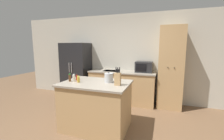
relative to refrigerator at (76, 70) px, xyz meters
The scene contains 14 objects.
wall_back 1.63m from the refrigerator, 12.61° to the left, with size 7.20×0.06×2.60m.
refrigerator is the anchor object (origin of this frame).
back_counter 1.58m from the refrigerator, ahead, with size 1.93×0.63×0.93m.
pantry_cabinet 2.85m from the refrigerator, ahead, with size 0.62×0.55×2.17m.
kitchen_island 2.14m from the refrigerator, 47.70° to the right, with size 1.32×0.93×0.95m.
microwave 2.15m from the refrigerator, ahead, with size 0.47×0.39×0.30m.
knife_block 2.50m from the refrigerator, 40.83° to the right, with size 0.11×0.08×0.33m.
spice_bottle_tall_dark 1.73m from the refrigerator, 59.21° to the right, with size 0.05×0.05×0.08m.
spice_bottle_short_red 2.00m from the refrigerator, 56.63° to the right, with size 0.05×0.05×0.13m.
spice_bottle_amber_oil 1.88m from the refrigerator, 61.66° to the right, with size 0.05×0.05×0.16m.
spice_bottle_green_herb 1.80m from the refrigerator, 57.46° to the right, with size 0.04×0.04×0.14m.
spice_bottle_pale_salt 1.90m from the refrigerator, 59.19° to the right, with size 0.05×0.05×0.15m.
kettle 2.23m from the refrigerator, 41.69° to the right, with size 0.17×0.17×0.21m.
fire_extinguisher 0.94m from the refrigerator, behind, with size 0.10×0.10×0.40m.
Camera 1 is at (1.10, -2.17, 1.64)m, focal length 24.00 mm.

